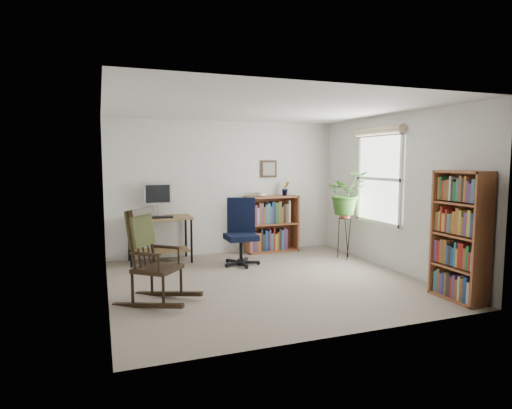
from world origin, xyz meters
name	(u,v)px	position (x,y,z in m)	size (l,w,h in m)	color
floor	(266,281)	(0.00, 0.00, 0.00)	(4.20, 4.00, 0.00)	gray
ceiling	(266,108)	(0.00, 0.00, 2.40)	(4.20, 4.00, 0.00)	silver
wall_back	(226,188)	(0.00, 2.00, 1.20)	(4.20, 0.00, 2.40)	silver
wall_front	(343,213)	(0.00, -2.00, 1.20)	(4.20, 0.00, 2.40)	silver
wall_left	(105,202)	(-2.10, 0.00, 1.20)	(0.00, 4.00, 2.40)	silver
wall_right	(392,193)	(2.10, 0.00, 1.20)	(0.00, 4.00, 2.40)	silver
window	(379,179)	(2.06, 0.30, 1.40)	(0.12, 1.20, 1.50)	white
desk	(160,239)	(-1.24, 1.70, 0.38)	(1.05, 0.58, 0.76)	olive
monitor	(158,200)	(-1.24, 1.84, 1.04)	(0.46, 0.16, 0.56)	#AFAFB3
keyboard	(160,217)	(-1.24, 1.58, 0.77)	(0.40, 0.15, 0.03)	black
office_chair	(241,232)	(-0.03, 1.01, 0.55)	(0.60, 0.60, 1.10)	black
rocking_chair	(157,255)	(-1.54, -0.40, 0.58)	(0.60, 0.99, 1.15)	black
low_bookshelf	(272,224)	(0.83, 1.82, 0.52)	(0.99, 0.33, 1.04)	brown
tall_bookshelf	(460,236)	(1.92, -1.54, 0.79)	(0.30, 0.69, 1.58)	brown
plant_stand	(345,235)	(1.80, 0.85, 0.41)	(0.23, 0.23, 0.83)	black
spider_plant	(346,172)	(1.80, 0.85, 1.50)	(1.69, 1.88, 1.46)	#316222
potted_plant_small	(285,193)	(1.11, 1.83, 1.09)	(0.13, 0.24, 0.11)	#316222
framed_picture	(269,169)	(0.83, 1.97, 1.54)	(0.32, 0.04, 0.32)	black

